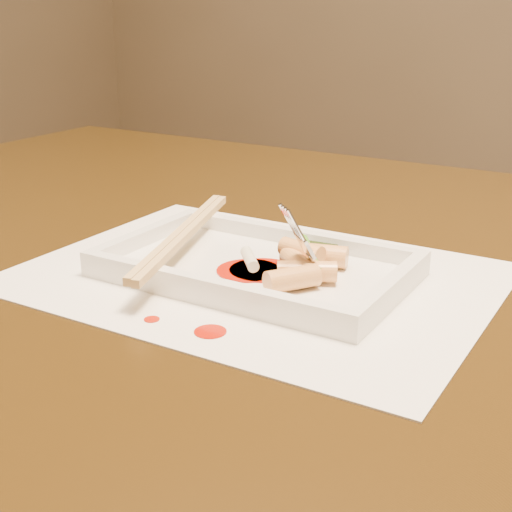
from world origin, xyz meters
The scene contains 22 objects.
table centered at (0.00, 0.00, 0.65)m, with size 1.40×0.90×0.75m.
placemat centered at (-0.01, -0.08, 0.75)m, with size 0.40×0.30×0.00m, color white.
sauce_splatter_a centered at (0.02, -0.19, 0.75)m, with size 0.02×0.02×0.00m, color #B41505.
sauce_splatter_b centered at (-0.03, -0.20, 0.75)m, with size 0.01×0.01×0.00m, color #B41505.
plate_base centered at (-0.01, -0.08, 0.76)m, with size 0.26×0.16×0.01m, color white.
plate_rim_far centered at (-0.01, 0.00, 0.77)m, with size 0.26×0.01×0.01m, color white.
plate_rim_near centered at (-0.01, -0.15, 0.77)m, with size 0.26×0.01×0.01m, color white.
plate_rim_left centered at (-0.13, -0.08, 0.77)m, with size 0.01×0.14×0.01m, color white.
plate_rim_right centered at (0.12, -0.08, 0.77)m, with size 0.01×0.14×0.01m, color white.
veg_piece centered at (0.03, -0.04, 0.77)m, with size 0.04×0.03×0.01m, color black.
scallion_white centered at (0.00, -0.09, 0.77)m, with size 0.01×0.01×0.04m, color #EAEACC.
scallion_green centered at (0.04, -0.06, 0.77)m, with size 0.01×0.01×0.09m, color #429A18.
chopstick_a centered at (-0.09, -0.08, 0.78)m, with size 0.01×0.25×0.01m, color tan.
chopstick_b centered at (-0.08, -0.08, 0.78)m, with size 0.01×0.25×0.01m, color tan.
fork centered at (0.06, -0.06, 0.83)m, with size 0.09×0.10×0.14m, color silver, non-canonical shape.
sauce_blob_0 centered at (-0.01, -0.09, 0.76)m, with size 0.06×0.06×0.00m, color #B41505.
sauce_blob_1 centered at (0.00, -0.08, 0.76)m, with size 0.06×0.06×0.00m, color #B41505.
rice_cake_0 centered at (0.05, -0.11, 0.77)m, with size 0.02×0.02×0.04m, color #EFBD6F.
rice_cake_1 centered at (0.05, -0.09, 0.77)m, with size 0.02×0.02×0.05m, color #EFBD6F.
rice_cake_2 centered at (0.03, -0.06, 0.78)m, with size 0.02×0.02×0.04m, color #EFBD6F.
rice_cake_3 centered at (0.04, -0.08, 0.77)m, with size 0.02×0.02×0.05m, color #EFBD6F.
rice_cake_4 centered at (0.04, -0.05, 0.77)m, with size 0.02×0.02×0.05m, color #EFBD6F.
Camera 1 is at (0.29, -0.58, 0.98)m, focal length 50.00 mm.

